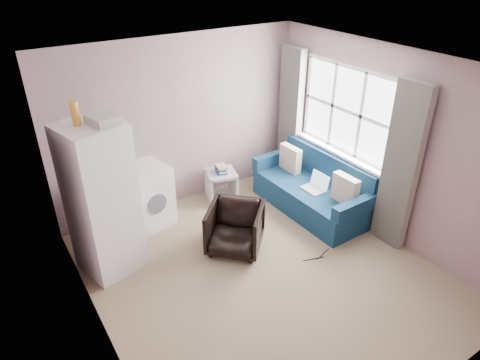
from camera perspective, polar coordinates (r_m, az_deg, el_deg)
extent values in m
cube|color=#957F61|center=(5.37, 3.11, -12.26)|extent=(3.80, 4.20, 0.02)
cube|color=silver|center=(4.16, 4.06, 14.77)|extent=(3.80, 4.20, 0.02)
cube|color=gray|center=(6.29, -7.97, 7.50)|extent=(3.80, 0.02, 2.50)
cube|color=gray|center=(3.52, 24.95, -14.82)|extent=(3.80, 0.02, 2.50)
cube|color=gray|center=(3.98, -19.50, -7.86)|extent=(0.02, 4.20, 2.50)
cube|color=gray|center=(5.87, 18.81, 4.56)|extent=(0.02, 4.20, 2.50)
cube|color=white|center=(6.18, 14.10, 8.98)|extent=(0.01, 1.60, 1.20)
imported|color=black|center=(5.52, -0.67, -6.18)|extent=(0.92, 0.92, 0.69)
cube|color=white|center=(5.17, -17.96, -2.63)|extent=(0.78, 0.78, 1.88)
cube|color=#5C5760|center=(5.43, -14.65, -3.51)|extent=(0.16, 0.59, 0.02)
cube|color=#5C5760|center=(5.35, -16.72, 2.32)|extent=(0.03, 0.04, 0.54)
cube|color=white|center=(5.11, -15.26, 2.16)|extent=(0.12, 0.44, 0.64)
cylinder|color=orange|center=(4.74, -21.14, 8.28)|extent=(0.10, 0.10, 0.26)
cube|color=#B0B2A7|center=(4.72, -17.76, 7.73)|extent=(0.35, 0.38, 0.10)
cube|color=white|center=(6.14, -12.54, -2.02)|extent=(0.71, 0.71, 0.87)
cube|color=#5C5760|center=(5.92, -12.85, 1.27)|extent=(0.66, 0.64, 0.05)
cylinder|color=#5C5760|center=(5.90, -10.96, -3.15)|extent=(0.29, 0.07, 0.29)
cube|color=#AFAFAB|center=(6.51, -2.54, 0.88)|extent=(0.54, 0.54, 0.04)
cube|color=#AFAFAB|center=(6.71, -2.47, -2.14)|extent=(0.54, 0.54, 0.04)
cube|color=#AFAFAB|center=(6.58, -4.17, -1.03)|extent=(0.16, 0.43, 0.48)
cube|color=#AFAFAB|center=(6.67, -0.86, -0.53)|extent=(0.16, 0.43, 0.48)
cube|color=navy|center=(6.50, -2.55, 1.14)|extent=(0.20, 0.24, 0.03)
cube|color=tan|center=(6.49, -2.45, 1.38)|extent=(0.18, 0.24, 0.03)
cube|color=navy|center=(6.47, -2.65, 1.60)|extent=(0.21, 0.25, 0.03)
cube|color=tan|center=(6.46, -2.49, 1.81)|extent=(0.18, 0.23, 0.03)
cube|color=navy|center=(6.49, 9.47, -2.28)|extent=(0.89, 1.81, 0.40)
cube|color=navy|center=(6.50, 11.93, 1.75)|extent=(0.22, 1.80, 0.44)
cube|color=navy|center=(5.85, 15.45, -3.38)|extent=(0.85, 0.16, 0.20)
cube|color=navy|center=(6.91, 4.82, 2.91)|extent=(0.85, 0.16, 0.20)
cube|color=beige|center=(5.99, 13.86, -1.23)|extent=(0.13, 0.40, 0.40)
cube|color=beige|center=(6.70, 6.72, 2.87)|extent=(0.13, 0.40, 0.40)
cube|color=#AFAFAB|center=(6.28, 9.70, -1.24)|extent=(0.24, 0.33, 0.02)
cube|color=silver|center=(6.30, 10.62, -0.03)|extent=(0.07, 0.33, 0.22)
cube|color=white|center=(6.37, 13.00, 3.56)|extent=(0.14, 1.70, 0.04)
cube|color=white|center=(6.39, 13.35, 3.91)|extent=(0.02, 1.68, 0.05)
cube|color=white|center=(6.17, 13.98, 8.95)|extent=(0.02, 1.68, 0.05)
cube|color=white|center=(6.00, 14.68, 14.33)|extent=(0.02, 1.68, 0.05)
cube|color=white|center=(5.69, 19.71, 6.39)|extent=(0.02, 0.05, 1.20)
cube|color=white|center=(6.00, 15.80, 8.15)|extent=(0.02, 0.05, 1.20)
cube|color=white|center=(6.34, 12.26, 9.70)|extent=(0.02, 0.05, 1.20)
cube|color=white|center=(6.70, 9.06, 11.06)|extent=(0.02, 0.05, 1.20)
cube|color=beige|center=(5.63, 20.63, 1.48)|extent=(0.12, 0.46, 2.18)
cube|color=beige|center=(6.98, 6.73, 8.46)|extent=(0.12, 0.46, 2.18)
cylinder|color=black|center=(5.72, 11.03, -9.65)|extent=(0.28, 0.09, 0.01)
cylinder|color=black|center=(5.62, 9.77, -10.31)|extent=(0.28, 0.10, 0.01)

